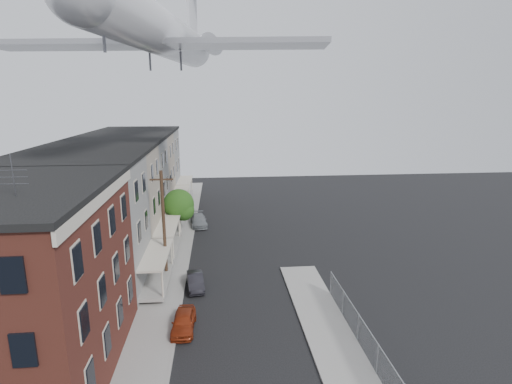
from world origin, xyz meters
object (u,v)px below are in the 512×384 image
at_px(car_near, 184,321).
at_px(car_far, 199,220).
at_px(car_mid, 195,281).
at_px(utility_pole, 164,224).
at_px(airplane, 163,33).
at_px(street_tree, 180,206).

bearing_deg(car_near, car_far, 92.07).
distance_m(car_mid, car_far, 15.69).
bearing_deg(utility_pole, car_mid, -38.48).
bearing_deg(airplane, car_mid, -71.56).
relative_size(utility_pole, car_far, 2.10).
height_order(utility_pole, car_far, utility_pole).
xyz_separation_m(street_tree, car_mid, (2.12, -11.87, -2.89)).
xyz_separation_m(utility_pole, car_near, (2.00, -7.66, -4.08)).
height_order(utility_pole, car_near, utility_pole).
bearing_deg(car_mid, car_far, 84.08).
height_order(car_near, car_mid, car_near).
height_order(car_near, airplane, airplane).
height_order(street_tree, car_mid, street_tree).
xyz_separation_m(utility_pole, street_tree, (0.33, 9.92, -1.22)).
height_order(street_tree, airplane, airplane).
distance_m(street_tree, car_near, 17.89).
bearing_deg(car_far, car_mid, -95.73).
distance_m(utility_pole, street_tree, 10.00).
bearing_deg(street_tree, airplane, -93.88).
xyz_separation_m(street_tree, car_near, (1.67, -17.58, -2.86)).
relative_size(utility_pole, airplane, 0.29).
bearing_deg(utility_pole, airplane, 89.82).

